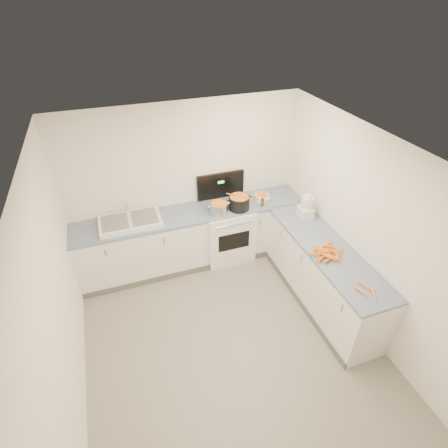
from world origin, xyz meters
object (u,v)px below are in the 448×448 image
object	(u,v)px
steel_pot	(219,209)
food_processor	(306,208)
spice_jar	(268,201)
mixing_bowl	(262,197)
black_pot	(239,203)
sink	(130,221)
extract_bottle	(262,203)
stove	(227,231)

from	to	relation	value
steel_pot	food_processor	bearing A→B (deg)	-23.92
steel_pot	spice_jar	world-z (taller)	steel_pot
mixing_bowl	black_pot	bearing A→B (deg)	-166.64
sink	mixing_bowl	xyz separation A→B (m)	(2.03, -0.04, 0.01)
extract_bottle	food_processor	distance (m)	0.67
black_pot	food_processor	xyz separation A→B (m)	(0.83, -0.53, 0.07)
stove	food_processor	bearing A→B (deg)	-33.74
steel_pot	extract_bottle	size ratio (longest dim) A/B	2.19
stove	spice_jar	world-z (taller)	stove
extract_bottle	spice_jar	size ratio (longest dim) A/B	1.41
stove	extract_bottle	bearing A→B (deg)	-19.24
spice_jar	sink	bearing A→B (deg)	175.59
food_processor	extract_bottle	bearing A→B (deg)	134.43
stove	mixing_bowl	world-z (taller)	stove
stove	food_processor	xyz separation A→B (m)	(0.98, -0.65, 0.62)
stove	mixing_bowl	xyz separation A→B (m)	(0.58, -0.02, 0.52)
mixing_bowl	spice_jar	world-z (taller)	mixing_bowl
sink	food_processor	bearing A→B (deg)	-15.42
mixing_bowl	extract_bottle	distance (m)	0.17
mixing_bowl	spice_jar	distance (m)	0.13
steel_pot	sink	bearing A→B (deg)	172.91
steel_pot	black_pot	size ratio (longest dim) A/B	0.84
sink	black_pot	xyz separation A→B (m)	(1.60, -0.14, 0.05)
extract_bottle	stove	bearing A→B (deg)	160.76
stove	spice_jar	distance (m)	0.82
sink	extract_bottle	xyz separation A→B (m)	(1.96, -0.20, 0.02)
stove	sink	size ratio (longest dim) A/B	1.58
stove	sink	xyz separation A→B (m)	(-1.45, 0.02, 0.50)
stove	black_pot	world-z (taller)	stove
food_processor	stove	bearing A→B (deg)	146.26
sink	black_pot	bearing A→B (deg)	-5.04
steel_pot	mixing_bowl	size ratio (longest dim) A/B	1.15
sink	stove	bearing A→B (deg)	-0.62
sink	spice_jar	size ratio (longest dim) A/B	10.10
sink	steel_pot	distance (m)	1.29
sink	steel_pot	world-z (taller)	sink
black_pot	spice_jar	size ratio (longest dim) A/B	3.68
black_pot	stove	bearing A→B (deg)	140.48
stove	steel_pot	size ratio (longest dim) A/B	5.18
spice_jar	food_processor	world-z (taller)	food_processor
steel_pot	extract_bottle	bearing A→B (deg)	-3.02
stove	spice_jar	bearing A→B (deg)	-13.08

